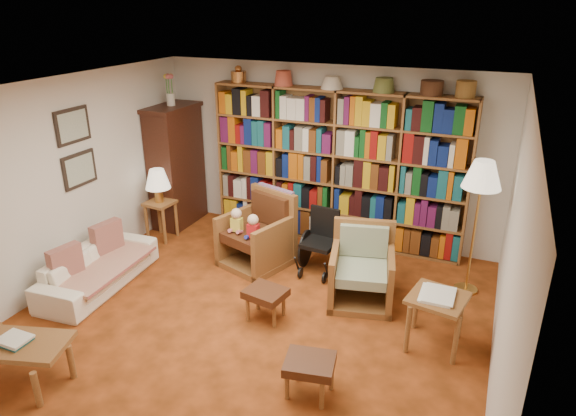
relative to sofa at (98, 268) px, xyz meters
The scene contains 23 objects.
floor 2.07m from the sofa, ahead, with size 5.00×5.00×0.00m, color #AB491A.
ceiling 3.05m from the sofa, ahead, with size 5.00×5.00×0.00m, color white.
wall_back 3.44m from the sofa, 51.40° to the left, with size 5.00×5.00×0.00m, color silver.
wall_front 3.34m from the sofa, 49.87° to the right, with size 5.00×5.00×0.00m, color silver.
wall_left 1.11m from the sofa, behind, with size 5.00×5.00×0.00m, color silver.
wall_right 4.66m from the sofa, ahead, with size 5.00×5.00×0.00m, color silver.
bookshelf 3.42m from the sofa, 46.82° to the left, with size 3.60×0.30×2.42m.
curio_cabinet 2.20m from the sofa, 95.66° to the left, with size 0.50×0.95×2.40m.
framed_pictures 1.49m from the sofa, 139.29° to the left, with size 0.03×0.52×0.97m.
sofa is the anchor object (origin of this frame).
sofa_throw 0.08m from the sofa, ahead, with size 0.71×1.32×0.04m, color beige.
cushion_left 0.43m from the sofa, 110.38° to the left, with size 0.13×0.42×0.42m, color maroon.
cushion_right 0.43m from the sofa, 110.38° to the right, with size 0.13×0.40×0.40m, color maroon.
side_table_lamp 1.46m from the sofa, 93.96° to the left, with size 0.41×0.41×0.58m.
table_lamp 1.60m from the sofa, 93.96° to the left, with size 0.36×0.36×0.49m.
armchair_leather 2.07m from the sofa, 41.57° to the left, with size 1.02×1.02×0.99m.
armchair_sage 3.24m from the sofa, 18.23° to the left, with size 0.89×0.91×0.90m.
wheelchair 2.80m from the sofa, 31.69° to the left, with size 0.47×0.66×0.83m.
floor_lamp 4.66m from the sofa, 21.42° to the left, with size 0.44×0.44×1.65m.
side_table_papers 4.01m from the sofa, ahead, with size 0.62×0.62×0.61m.
footstool_a 2.21m from the sofa, ahead, with size 0.48×0.43×0.36m.
footstool_b 3.16m from the sofa, 13.91° to the right, with size 0.50×0.44×0.37m.
coffee_table 1.70m from the sofa, 72.73° to the right, with size 1.07×0.74×0.46m.
Camera 1 is at (2.26, -4.28, 3.30)m, focal length 32.00 mm.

